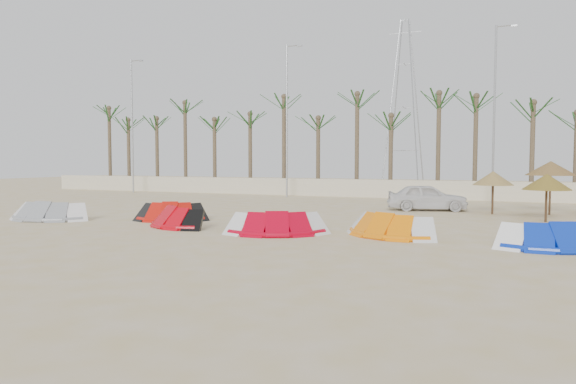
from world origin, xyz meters
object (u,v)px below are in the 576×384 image
at_px(kite_orange, 391,224).
at_px(parasol_right, 551,168).
at_px(kite_grey, 53,210).
at_px(car, 427,197).
at_px(kite_red_left, 175,211).
at_px(kite_red_right, 280,222).
at_px(parasol_left, 493,178).
at_px(kite_blue, 557,234).
at_px(parasol_mid, 547,182).
at_px(kite_red_mid, 181,216).

relative_size(kite_orange, parasol_right, 1.46).
height_order(kite_grey, car, car).
bearing_deg(car, parasol_right, -104.43).
distance_m(kite_red_left, kite_red_right, 6.31).
distance_m(kite_red_left, parasol_right, 18.17).
xyz_separation_m(parasol_left, car, (-3.28, 0.69, -1.08)).
xyz_separation_m(kite_red_left, parasol_right, (15.63, 9.08, 1.87)).
bearing_deg(parasol_left, kite_blue, -78.43).
relative_size(parasol_left, parasol_mid, 1.02).
relative_size(kite_red_mid, parasol_mid, 1.76).
distance_m(kite_red_right, kite_blue, 9.07).
bearing_deg(parasol_mid, kite_red_right, -140.44).
distance_m(parasol_left, parasol_right, 2.75).
xyz_separation_m(kite_grey, kite_orange, (15.12, 0.91, -0.00)).
relative_size(kite_blue, parasol_left, 1.83).
distance_m(kite_red_mid, kite_blue, 13.62).
bearing_deg(kite_grey, kite_red_right, -0.26).
relative_size(kite_blue, car, 0.94).
bearing_deg(car, kite_red_mid, 127.12).
distance_m(kite_grey, kite_red_mid, 6.70).
distance_m(kite_blue, car, 11.85).
bearing_deg(kite_red_mid, parasol_left, 40.69).
bearing_deg(kite_blue, parasol_left, 101.57).
height_order(kite_orange, parasol_left, parasol_left).
xyz_separation_m(kite_red_mid, parasol_right, (14.19, 10.71, 1.87)).
bearing_deg(kite_red_right, parasol_left, 55.63).
bearing_deg(parasol_mid, parasol_right, 83.46).
bearing_deg(kite_red_mid, parasol_mid, 27.95).
height_order(kite_blue, parasol_left, parasol_left).
distance_m(kite_red_mid, parasol_right, 17.88).
xyz_separation_m(kite_red_right, parasol_left, (7.03, 10.28, 1.37)).
distance_m(kite_grey, car, 18.57).
bearing_deg(kite_orange, parasol_left, 71.19).
xyz_separation_m(parasol_left, parasol_mid, (2.21, -2.65, -0.05)).
bearing_deg(parasol_right, kite_blue, -93.07).
distance_m(kite_red_mid, kite_red_right, 4.57).
height_order(kite_orange, kite_blue, same).
bearing_deg(kite_grey, kite_blue, 0.93).
xyz_separation_m(kite_grey, parasol_left, (18.29, 10.23, 1.37)).
relative_size(kite_red_left, car, 0.84).
xyz_separation_m(kite_red_right, car, (3.76, 10.97, 0.29)).
bearing_deg(parasol_mid, kite_grey, -159.70).
distance_m(kite_grey, kite_red_right, 11.26).
distance_m(kite_blue, parasol_left, 10.20).
bearing_deg(parasol_left, parasol_mid, -50.16).
height_order(parasol_right, car, parasol_right).
xyz_separation_m(kite_red_mid, parasol_mid, (13.80, 7.32, 1.33)).
distance_m(kite_grey, kite_blue, 20.32).
xyz_separation_m(kite_blue, parasol_left, (-2.03, 9.90, 1.37)).
relative_size(kite_red_mid, kite_orange, 0.96).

